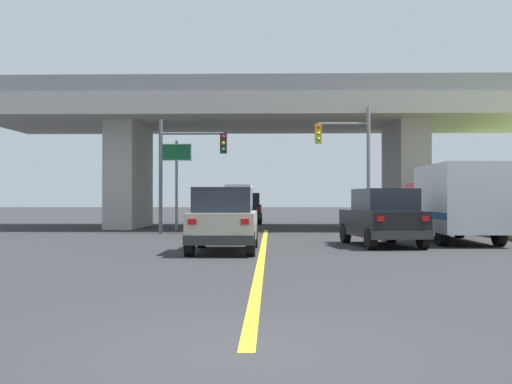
{
  "coord_description": "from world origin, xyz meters",
  "views": [
    {
      "loc": [
        0.27,
        -6.93,
        1.7
      ],
      "look_at": [
        -0.25,
        15.05,
        1.91
      ],
      "focal_mm": 44.4,
      "sensor_mm": 36.0,
      "label": 1
    }
  ],
  "objects_px": {
    "suv_crossing": "(383,217)",
    "highway_sign": "(176,164)",
    "traffic_signal_farside": "(183,161)",
    "suv_lead": "(224,220)",
    "sedan_oncoming": "(248,208)",
    "semi_truck_distant": "(240,200)",
    "box_truck": "(454,201)",
    "traffic_signal_nearside": "(352,155)"
  },
  "relations": [
    {
      "from": "suv_lead",
      "to": "sedan_oncoming",
      "type": "height_order",
      "value": "same"
    },
    {
      "from": "box_truck",
      "to": "sedan_oncoming",
      "type": "bearing_deg",
      "value": 116.27
    },
    {
      "from": "suv_crossing",
      "to": "highway_sign",
      "type": "distance_m",
      "value": 14.55
    },
    {
      "from": "sedan_oncoming",
      "to": "highway_sign",
      "type": "relative_size",
      "value": 0.9
    },
    {
      "from": "box_truck",
      "to": "traffic_signal_farside",
      "type": "xyz_separation_m",
      "value": [
        -11.24,
        5.67,
        1.92
      ]
    },
    {
      "from": "suv_lead",
      "to": "traffic_signal_farside",
      "type": "height_order",
      "value": "traffic_signal_farside"
    },
    {
      "from": "suv_lead",
      "to": "highway_sign",
      "type": "xyz_separation_m",
      "value": [
        -3.57,
        13.75,
        2.47
      ]
    },
    {
      "from": "sedan_oncoming",
      "to": "traffic_signal_nearside",
      "type": "distance_m",
      "value": 12.58
    },
    {
      "from": "suv_lead",
      "to": "sedan_oncoming",
      "type": "xyz_separation_m",
      "value": [
        -0.08,
        22.1,
        -0.0
      ]
    },
    {
      "from": "suv_crossing",
      "to": "suv_lead",
      "type": "bearing_deg",
      "value": -162.73
    },
    {
      "from": "box_truck",
      "to": "highway_sign",
      "type": "height_order",
      "value": "highway_sign"
    },
    {
      "from": "suv_crossing",
      "to": "traffic_signal_nearside",
      "type": "relative_size",
      "value": 0.75
    },
    {
      "from": "highway_sign",
      "to": "semi_truck_distant",
      "type": "relative_size",
      "value": 0.64
    },
    {
      "from": "suv_crossing",
      "to": "traffic_signal_nearside",
      "type": "height_order",
      "value": "traffic_signal_nearside"
    },
    {
      "from": "suv_crossing",
      "to": "traffic_signal_nearside",
      "type": "xyz_separation_m",
      "value": [
        -0.01,
        8.55,
        2.8
      ]
    },
    {
      "from": "suv_lead",
      "to": "box_truck",
      "type": "height_order",
      "value": "box_truck"
    },
    {
      "from": "sedan_oncoming",
      "to": "traffic_signal_farside",
      "type": "xyz_separation_m",
      "value": [
        -2.64,
        -11.77,
        2.47
      ]
    },
    {
      "from": "suv_lead",
      "to": "traffic_signal_farside",
      "type": "bearing_deg",
      "value": 104.73
    },
    {
      "from": "suv_lead",
      "to": "suv_crossing",
      "type": "bearing_deg",
      "value": 25.42
    },
    {
      "from": "suv_lead",
      "to": "traffic_signal_nearside",
      "type": "bearing_deg",
      "value": 64.07
    },
    {
      "from": "sedan_oncoming",
      "to": "semi_truck_distant",
      "type": "bearing_deg",
      "value": 94.68
    },
    {
      "from": "suv_crossing",
      "to": "semi_truck_distant",
      "type": "bearing_deg",
      "value": 92.55
    },
    {
      "from": "box_truck",
      "to": "semi_truck_distant",
      "type": "relative_size",
      "value": 0.94
    },
    {
      "from": "suv_crossing",
      "to": "box_truck",
      "type": "xyz_separation_m",
      "value": [
        3.11,
        2.09,
        0.55
      ]
    },
    {
      "from": "traffic_signal_nearside",
      "to": "highway_sign",
      "type": "height_order",
      "value": "traffic_signal_nearside"
    },
    {
      "from": "sedan_oncoming",
      "to": "traffic_signal_nearside",
      "type": "xyz_separation_m",
      "value": [
        5.49,
        -10.97,
        2.81
      ]
    },
    {
      "from": "traffic_signal_farside",
      "to": "suv_lead",
      "type": "bearing_deg",
      "value": -75.27
    },
    {
      "from": "suv_lead",
      "to": "semi_truck_distant",
      "type": "height_order",
      "value": "semi_truck_distant"
    },
    {
      "from": "sedan_oncoming",
      "to": "suv_lead",
      "type": "bearing_deg",
      "value": -89.79
    },
    {
      "from": "suv_lead",
      "to": "traffic_signal_farside",
      "type": "xyz_separation_m",
      "value": [
        -2.72,
        10.33,
        2.47
      ]
    },
    {
      "from": "sedan_oncoming",
      "to": "highway_sign",
      "type": "bearing_deg",
      "value": -112.7
    },
    {
      "from": "sedan_oncoming",
      "to": "traffic_signal_farside",
      "type": "relative_size",
      "value": 0.78
    },
    {
      "from": "sedan_oncoming",
      "to": "traffic_signal_farside",
      "type": "height_order",
      "value": "traffic_signal_farside"
    },
    {
      "from": "suv_lead",
      "to": "suv_crossing",
      "type": "height_order",
      "value": "same"
    },
    {
      "from": "traffic_signal_nearside",
      "to": "semi_truck_distant",
      "type": "height_order",
      "value": "traffic_signal_nearside"
    },
    {
      "from": "sedan_oncoming",
      "to": "semi_truck_distant",
      "type": "relative_size",
      "value": 0.57
    },
    {
      "from": "traffic_signal_farside",
      "to": "suv_crossing",
      "type": "bearing_deg",
      "value": -43.63
    },
    {
      "from": "suv_crossing",
      "to": "sedan_oncoming",
      "type": "xyz_separation_m",
      "value": [
        -5.5,
        19.52,
        -0.0
      ]
    },
    {
      "from": "box_truck",
      "to": "suv_lead",
      "type": "bearing_deg",
      "value": -151.34
    },
    {
      "from": "box_truck",
      "to": "sedan_oncoming",
      "type": "xyz_separation_m",
      "value": [
        -8.61,
        17.44,
        -0.55
      ]
    },
    {
      "from": "suv_crossing",
      "to": "semi_truck_distant",
      "type": "distance_m",
      "value": 37.02
    },
    {
      "from": "traffic_signal_farside",
      "to": "highway_sign",
      "type": "xyz_separation_m",
      "value": [
        -0.86,
        3.42,
        0.0
      ]
    }
  ]
}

